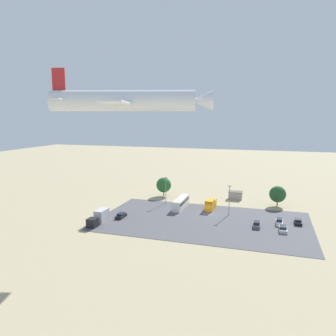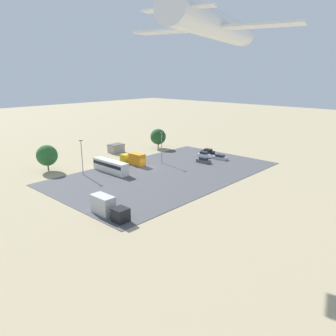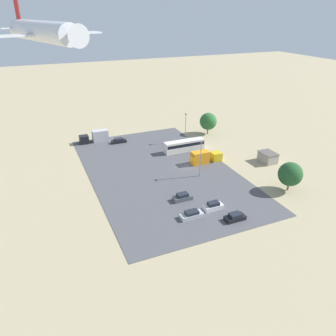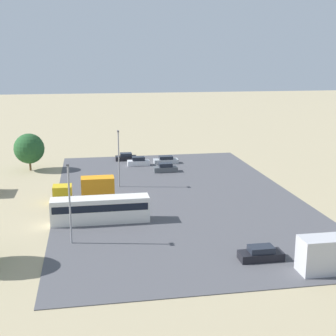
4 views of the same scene
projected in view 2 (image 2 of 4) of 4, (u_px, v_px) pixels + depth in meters
ground_plane at (147, 168)px, 89.50m from camera, size 400.00×400.00×0.00m
parking_lot_surface at (166, 173)px, 84.74m from camera, size 58.16×34.35×0.08m
shed_building at (116, 148)px, 107.17m from camera, size 4.84×3.60×2.69m
bus at (111, 166)px, 85.01m from camera, size 2.47×11.90×3.13m
parked_car_0 at (220, 157)px, 98.28m from camera, size 1.90×4.61×1.42m
parked_car_1 at (103, 199)px, 65.55m from camera, size 1.87×4.40×1.42m
parked_car_2 at (204, 160)px, 94.40m from camera, size 1.82×4.16×1.56m
parked_car_3 at (204, 155)px, 101.13m from camera, size 1.72×4.07×1.65m
parked_car_4 at (208, 151)px, 105.87m from camera, size 1.90×4.06×1.43m
parked_truck_0 at (108, 207)px, 58.71m from camera, size 2.42×8.62×3.43m
parked_truck_1 at (134, 159)px, 92.58m from camera, size 2.38×8.49×3.31m
tree_near_shed at (158, 137)px, 112.73m from camera, size 5.35×5.35×6.66m
tree_apron_mid at (47, 155)px, 85.91m from camera, size 5.49×5.49×6.90m
light_pole_lot_centre at (162, 146)px, 93.00m from camera, size 0.90×0.28×8.84m
light_pole_lot_edge at (82, 156)px, 81.96m from camera, size 0.90×0.28×8.90m
airplane at (216, 26)px, 53.46m from camera, size 34.39×27.84×9.01m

